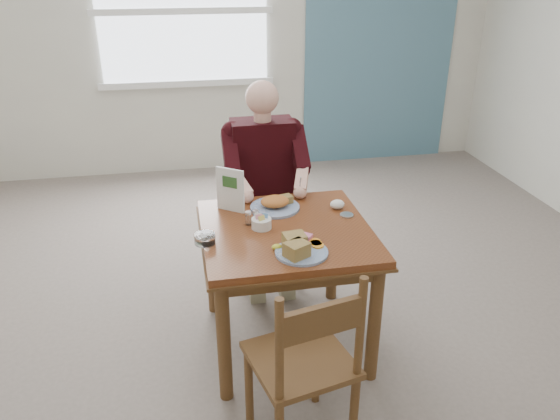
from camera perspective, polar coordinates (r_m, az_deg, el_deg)
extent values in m
plane|color=#6B5F57|center=(3.34, 0.57, -13.42)|extent=(6.00, 6.00, 0.00)
plane|color=beige|center=(5.63, -5.73, 18.05)|extent=(5.50, 0.00, 5.50)
cube|color=slate|center=(5.97, 10.57, 18.17)|extent=(1.60, 0.02, 2.80)
ellipsoid|color=yellow|center=(2.72, -0.33, -3.88)|extent=(0.05, 0.04, 0.03)
ellipsoid|color=white|center=(3.16, 6.00, 0.59)|extent=(0.11, 0.10, 0.05)
cylinder|color=silver|center=(3.09, 6.98, -0.53)|extent=(0.08, 0.08, 0.01)
cube|color=white|center=(5.55, -10.15, 19.78)|extent=(1.60, 0.02, 1.30)
cube|color=white|center=(5.64, -9.62, 12.90)|extent=(1.72, 0.04, 0.06)
cube|color=white|center=(5.54, -10.15, 19.78)|extent=(1.72, 0.04, 0.06)
cube|color=brown|center=(2.94, 0.63, -2.24)|extent=(0.90, 0.90, 0.04)
cube|color=brown|center=(2.96, 0.63, -2.72)|extent=(0.92, 0.92, 0.01)
cylinder|color=brown|center=(2.78, -5.88, -13.50)|extent=(0.07, 0.07, 0.71)
cylinder|color=brown|center=(2.92, 9.83, -11.57)|extent=(0.07, 0.07, 0.71)
cylinder|color=brown|center=(3.42, -7.15, -5.42)|extent=(0.07, 0.07, 0.71)
cylinder|color=brown|center=(3.54, 5.55, -4.22)|extent=(0.07, 0.07, 0.71)
cube|color=brown|center=(2.65, 2.31, -7.40)|extent=(0.80, 0.03, 0.08)
cube|color=brown|center=(3.32, -0.71, -0.27)|extent=(0.80, 0.03, 0.08)
cube|color=brown|center=(2.93, -6.88, -4.10)|extent=(0.03, 0.80, 0.08)
cube|color=brown|center=(3.07, 7.78, -2.75)|extent=(0.03, 0.80, 0.08)
cylinder|color=brown|center=(3.66, -3.97, -5.47)|extent=(0.04, 0.04, 0.45)
cylinder|color=brown|center=(3.71, 1.57, -4.95)|extent=(0.04, 0.04, 0.45)
cylinder|color=brown|center=(3.97, -4.63, -2.87)|extent=(0.04, 0.04, 0.45)
cylinder|color=brown|center=(4.02, 0.48, -2.42)|extent=(0.04, 0.04, 0.45)
cube|color=brown|center=(3.72, -1.68, -0.65)|extent=(0.42, 0.42, 0.03)
cylinder|color=brown|center=(3.77, -4.88, 3.52)|extent=(0.04, 0.04, 0.50)
cylinder|color=brown|center=(3.82, 0.50, 3.90)|extent=(0.04, 0.04, 0.50)
cube|color=brown|center=(3.76, -2.19, 5.14)|extent=(0.38, 0.03, 0.14)
cylinder|color=brown|center=(2.72, -3.26, -17.95)|extent=(0.05, 0.05, 0.45)
cylinder|color=brown|center=(2.83, 3.83, -15.93)|extent=(0.05, 0.05, 0.45)
cylinder|color=brown|center=(2.61, 7.69, -20.60)|extent=(0.05, 0.05, 0.45)
cube|color=brown|center=(2.49, 2.14, -15.39)|extent=(0.50, 0.50, 0.03)
cylinder|color=brown|center=(2.16, -0.07, -14.75)|extent=(0.04, 0.04, 0.50)
cylinder|color=brown|center=(2.30, 8.38, -12.28)|extent=(0.04, 0.04, 0.50)
cube|color=brown|center=(2.16, 4.39, -11.44)|extent=(0.38, 0.11, 0.14)
cube|color=gray|center=(3.57, -2.97, -0.52)|extent=(0.13, 0.38, 0.12)
cube|color=gray|center=(3.60, 0.18, -0.26)|extent=(0.13, 0.38, 0.12)
cube|color=gray|center=(3.56, -2.44, -6.12)|extent=(0.10, 0.10, 0.48)
cube|color=gray|center=(3.59, 0.73, -5.81)|extent=(0.10, 0.10, 0.48)
cube|color=black|center=(3.60, -1.83, 4.93)|extent=(0.40, 0.22, 0.58)
sphere|color=black|center=(3.51, -4.98, 8.09)|extent=(0.15, 0.15, 0.15)
sphere|color=black|center=(3.57, 1.16, 8.45)|extent=(0.15, 0.15, 0.15)
cylinder|color=#E1A58F|center=(3.49, -1.85, 9.60)|extent=(0.11, 0.11, 0.08)
sphere|color=#E1A58F|center=(3.46, -1.88, 11.68)|extent=(0.21, 0.21, 0.21)
cube|color=black|center=(3.43, -5.20, 5.90)|extent=(0.09, 0.29, 0.27)
cube|color=black|center=(3.50, 2.03, 6.37)|extent=(0.09, 0.29, 0.27)
sphere|color=black|center=(3.36, -4.92, 3.66)|extent=(0.09, 0.09, 0.09)
sphere|color=black|center=(3.43, 2.43, 4.18)|extent=(0.09, 0.09, 0.09)
cube|color=#E1A58F|center=(3.29, -4.21, 2.57)|extent=(0.14, 0.23, 0.14)
cube|color=#E1A58F|center=(3.35, 2.26, 3.05)|extent=(0.14, 0.23, 0.14)
sphere|color=#E1A58F|center=(3.22, -3.46, 1.43)|extent=(0.08, 0.08, 0.08)
sphere|color=#E1A58F|center=(3.28, 2.09, 1.86)|extent=(0.08, 0.08, 0.08)
cylinder|color=silver|center=(3.26, 2.11, 2.67)|extent=(0.01, 0.05, 0.12)
cylinder|color=white|center=(2.69, 2.27, -4.44)|extent=(0.34, 0.34, 0.01)
cube|color=tan|center=(2.62, 1.75, -4.16)|extent=(0.14, 0.13, 0.07)
cube|color=tan|center=(2.70, 1.53, -3.26)|extent=(0.12, 0.10, 0.07)
cylinder|color=orange|center=(2.73, 3.97, -3.70)|extent=(0.07, 0.07, 0.01)
cylinder|color=orange|center=(2.75, 3.79, -3.49)|extent=(0.08, 0.08, 0.01)
cylinder|color=orange|center=(2.77, 3.62, -3.29)|extent=(0.09, 0.09, 0.01)
cube|color=pink|center=(2.79, 2.76, -2.84)|extent=(0.07, 0.07, 0.03)
cylinder|color=white|center=(3.15, -0.54, 0.27)|extent=(0.35, 0.35, 0.02)
ellipsoid|color=orange|center=(3.14, -0.54, 0.91)|extent=(0.20, 0.18, 0.06)
cube|color=tan|center=(3.18, 0.33, 1.10)|extent=(0.12, 0.09, 0.04)
cylinder|color=white|center=(2.92, -1.94, -1.41)|extent=(0.12, 0.12, 0.06)
cube|color=pink|center=(2.91, -2.18, -0.72)|extent=(0.04, 0.02, 0.03)
cube|color=#6699D8|center=(2.92, -1.64, -0.61)|extent=(0.04, 0.03, 0.03)
cube|color=#EAD159|center=(2.89, -1.94, -0.86)|extent=(0.04, 0.03, 0.03)
cube|color=white|center=(2.92, -2.30, -0.58)|extent=(0.04, 0.02, 0.03)
cylinder|color=white|center=(2.97, -3.34, -0.97)|extent=(0.04, 0.04, 0.06)
cylinder|color=silver|center=(2.95, -3.36, -0.30)|extent=(0.04, 0.04, 0.01)
cylinder|color=white|center=(2.98, -2.54, -0.81)|extent=(0.04, 0.04, 0.06)
cylinder|color=silver|center=(2.96, -2.55, -0.15)|extent=(0.04, 0.04, 0.01)
cylinder|color=white|center=(2.80, -7.87, -3.00)|extent=(0.13, 0.13, 0.05)
cylinder|color=white|center=(2.80, -8.15, -2.70)|extent=(0.03, 0.03, 0.02)
cylinder|color=white|center=(2.80, -7.52, -2.63)|extent=(0.03, 0.03, 0.02)
cylinder|color=white|center=(2.78, -7.96, -2.87)|extent=(0.03, 0.03, 0.02)
cube|color=white|center=(3.09, -5.21, 2.10)|extent=(0.15, 0.12, 0.26)
cube|color=#2D5926|center=(3.07, -5.29, 2.90)|extent=(0.08, 0.06, 0.06)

